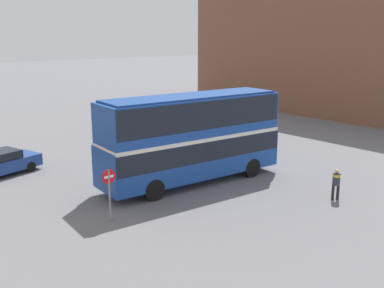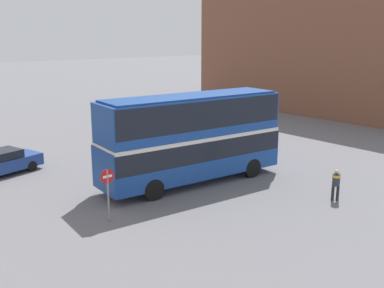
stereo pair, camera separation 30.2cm
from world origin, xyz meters
name	(u,v)px [view 1 (the left image)]	position (x,y,z in m)	size (l,w,h in m)	color
ground_plane	(206,178)	(0.00, 0.00, 0.00)	(240.00, 240.00, 0.00)	slate
building_row_right	(332,44)	(26.41, 9.46, 6.83)	(12.28, 29.44, 13.63)	brown
double_decker_bus	(192,133)	(-1.02, -0.03, 2.72)	(10.45, 3.47, 4.74)	#194293
pedestrian_foreground	(336,181)	(2.53, -6.56, 0.95)	(0.54, 0.54, 1.54)	#232328
parked_car_kerb_near	(208,129)	(6.57, 6.96, 0.79)	(4.60, 2.78, 1.55)	silver
parked_car_kerb_far	(1,163)	(-8.46, 7.98, 0.72)	(4.58, 2.78, 1.41)	navy
no_entry_sign	(109,187)	(-7.11, -1.80, 1.57)	(0.62, 0.08, 2.33)	gray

